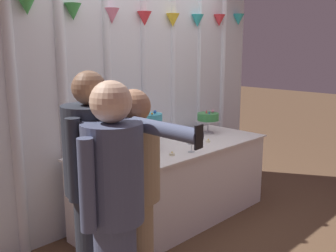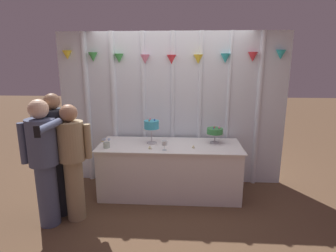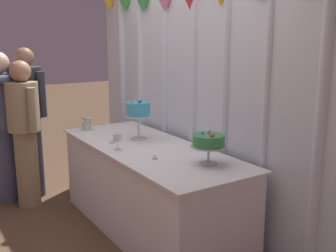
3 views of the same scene
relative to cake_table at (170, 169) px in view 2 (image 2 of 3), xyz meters
name	(u,v)px [view 2 (image 2 of 3)]	position (x,y,z in m)	size (l,w,h in m)	color
ground_plane	(169,196)	(0.00, -0.10, -0.40)	(24.00, 24.00, 0.00)	brown
draped_curtain	(169,107)	(-0.05, 0.48, 0.89)	(3.68, 0.16, 2.48)	silver
cake_table	(170,169)	(0.00, 0.00, 0.00)	(2.14, 0.82, 0.80)	white
cake_display_nearleft	(152,126)	(-0.28, 0.05, 0.67)	(0.25, 0.25, 0.39)	silver
cake_display_nearright	(215,132)	(0.68, 0.13, 0.58)	(0.28, 0.28, 0.27)	#B2B2B7
wine_glass	(164,143)	(-0.06, -0.27, 0.50)	(0.07, 0.07, 0.14)	silver
flower_vase	(106,144)	(-0.91, -0.21, 0.46)	(0.12, 0.10, 0.16)	#B2C1B2
tealight_far_left	(150,148)	(-0.28, -0.22, 0.41)	(0.05, 0.05, 0.04)	beige
tealight_near_left	(193,147)	(0.35, -0.15, 0.41)	(0.05, 0.05, 0.04)	beige
guest_man_dark_suit	(57,151)	(-1.44, -0.67, 0.50)	(0.47, 0.47, 1.64)	#282D38
guest_man_pink_jacket	(72,158)	(-1.19, -0.77, 0.43)	(0.48, 0.38, 1.52)	#9E8966
guest_girl_blue_dress	(44,159)	(-1.47, -0.93, 0.48)	(0.50, 0.66, 1.60)	#4C5675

